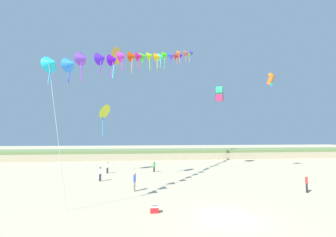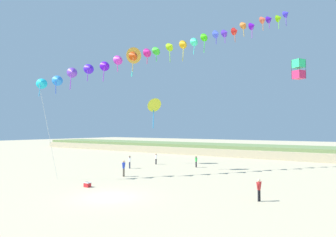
{
  "view_description": "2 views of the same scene",
  "coord_description": "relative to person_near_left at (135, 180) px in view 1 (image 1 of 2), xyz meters",
  "views": [
    {
      "loc": [
        -5.65,
        -13.93,
        5.1
      ],
      "look_at": [
        -1.91,
        13.87,
        7.39
      ],
      "focal_mm": 24.0,
      "sensor_mm": 36.0,
      "label": 1
    },
    {
      "loc": [
        16.72,
        -16.23,
        5.16
      ],
      "look_at": [
        -2.52,
        11.35,
        6.34
      ],
      "focal_mm": 32.0,
      "sensor_mm": 36.0,
      "label": 2
    }
  ],
  "objects": [
    {
      "name": "person_near_right",
      "position": [
        2.66,
        11.22,
        -0.14
      ],
      "size": [
        0.51,
        0.29,
        1.51
      ],
      "color": "black",
      "rests_on": "ground"
    },
    {
      "name": "large_kite_mid_trail",
      "position": [
        20.59,
        9.99,
        12.96
      ],
      "size": [
        1.37,
        1.47,
        2.23
      ],
      "color": "#D06421"
    },
    {
      "name": "large_kite_outer_drift",
      "position": [
        14.68,
        16.35,
        11.73
      ],
      "size": [
        1.62,
        1.62,
        2.45
      ],
      "color": "#DD295C"
    },
    {
      "name": "ground_plane",
      "position": [
        5.91,
        -7.79,
        -1.01
      ],
      "size": [
        240.0,
        240.0,
        0.0
      ],
      "primitive_type": "plane",
      "color": "#C1B28E"
    },
    {
      "name": "large_kite_low_lead",
      "position": [
        -2.6,
        4.32,
        13.48
      ],
      "size": [
        1.81,
        2.28,
        3.78
      ],
      "color": "gold"
    },
    {
      "name": "person_far_right",
      "position": [
        -3.99,
        5.36,
        -0.06
      ],
      "size": [
        0.56,
        0.28,
        1.64
      ],
      "color": "#282D4C",
      "rests_on": "ground"
    },
    {
      "name": "dune_ridge",
      "position": [
        5.91,
        32.85,
        -0.0
      ],
      "size": [
        120.0,
        12.07,
        2.03
      ],
      "color": "tan",
      "rests_on": "ground"
    },
    {
      "name": "person_mid_center",
      "position": [
        -3.9,
        10.96,
        -0.1
      ],
      "size": [
        0.55,
        0.25,
        1.58
      ],
      "color": "black",
      "rests_on": "ground"
    },
    {
      "name": "person_near_left",
      "position": [
        0.0,
        0.0,
        0.0
      ],
      "size": [
        0.24,
        0.61,
        1.75
      ],
      "color": "#726656",
      "rests_on": "ground"
    },
    {
      "name": "kite_banner_string",
      "position": [
        3.08,
        8.71,
        15.38
      ],
      "size": [
        18.26,
        31.88,
        23.68
      ],
      "color": "#1AC3E1"
    },
    {
      "name": "person_far_left",
      "position": [
        15.65,
        -2.64,
        -0.09
      ],
      "size": [
        0.27,
        0.55,
        1.59
      ],
      "color": "black",
      "rests_on": "ground"
    },
    {
      "name": "large_kite_high_solo",
      "position": [
        -4.76,
        11.43,
        7.86
      ],
      "size": [
        2.44,
        2.68,
        4.8
      ],
      "color": "#CBD72C"
    },
    {
      "name": "beach_cooler",
      "position": [
        1.43,
        -6.17,
        -0.8
      ],
      "size": [
        0.58,
        0.41,
        0.46
      ],
      "color": "red",
      "rests_on": "ground"
    }
  ]
}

